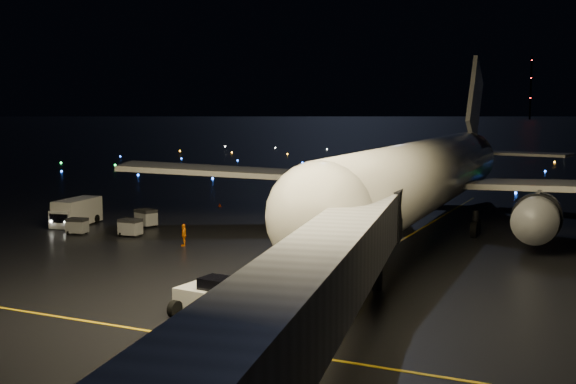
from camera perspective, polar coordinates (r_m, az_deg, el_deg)
name	(u,v)px	position (r m, az deg, el deg)	size (l,w,h in m)	color
ground	(551,135)	(341.97, 20.09, 4.28)	(2000.00, 2000.00, 0.00)	black
lane_centre	(380,253)	(59.39, 7.26, -4.81)	(0.25, 80.00, 0.02)	gold
airliner	(432,135)	(70.50, 11.34, 4.40)	(64.56, 61.33, 18.29)	silver
pushback_tug	(217,296)	(41.70, -5.62, -8.19)	(4.60, 2.41, 2.19)	silver
belt_loader	(291,246)	(54.13, 0.27, -4.30)	(6.07, 1.66, 2.94)	silver
service_truck	(77,212)	(75.68, -16.31, -1.51)	(2.33, 7.37, 2.72)	silver
crew_c	(184,235)	(62.44, -8.24, -3.37)	(1.13, 0.47, 1.93)	orange
safety_cone_0	(272,231)	(68.09, -1.27, -3.07)	(0.46, 0.46, 0.52)	red
safety_cone_1	(344,228)	(69.66, 4.42, -2.86)	(0.47, 0.47, 0.53)	red
safety_cone_2	(287,232)	(67.32, -0.10, -3.21)	(0.39, 0.39, 0.45)	red
safety_cone_3	(220,205)	(86.67, -5.42, -1.02)	(0.41, 0.41, 0.46)	red
radio_mast	(531,88)	(785.87, 18.64, 7.79)	(1.80, 1.80, 64.00)	black
taxiway_lights	(461,166)	(149.90, 13.55, 2.04)	(164.00, 92.00, 0.36)	black
baggage_cart_0	(130,228)	(67.96, -12.35, -2.77)	(1.91, 1.34, 1.62)	gray
baggage_cart_1	(77,226)	(70.31, -16.32, -2.61)	(1.79, 1.25, 1.52)	gray
baggage_cart_2	(146,218)	(73.11, -11.16, -2.04)	(2.05, 1.43, 1.74)	gray
baggage_cart_3	(70,213)	(78.34, -16.85, -1.60)	(2.10, 1.47, 1.78)	gray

